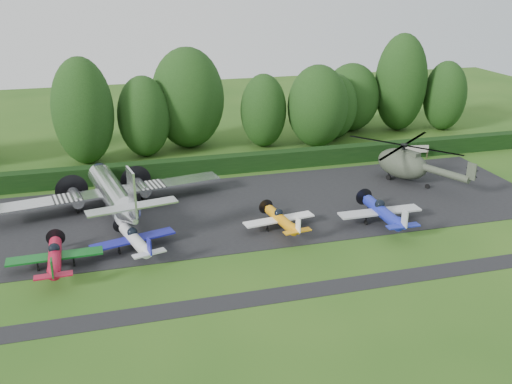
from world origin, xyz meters
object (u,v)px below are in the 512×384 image
object	(u,v)px
light_plane_red	(55,257)
sign_board	(417,150)
light_plane_orange	(281,219)
helicopter	(403,161)
transport_plane	(112,193)
light_plane_white	(135,239)
light_plane_blue	(383,212)

from	to	relation	value
light_plane_red	sign_board	xyz separation A→B (m)	(41.53, 17.93, -0.03)
light_plane_orange	helicopter	size ratio (longest dim) A/B	0.46
transport_plane	light_plane_red	size ratio (longest dim) A/B	2.92
light_plane_red	light_plane_white	size ratio (longest dim) A/B	1.03
transport_plane	helicopter	xyz separation A→B (m)	(31.06, 0.83, 0.25)
transport_plane	light_plane_red	bearing A→B (deg)	-104.23
light_plane_orange	sign_board	xyz separation A→B (m)	(22.47, 15.57, 0.07)
transport_plane	helicopter	size ratio (longest dim) A/B	1.47
light_plane_red	transport_plane	bearing A→B (deg)	67.28
light_plane_blue	sign_board	size ratio (longest dim) A/B	2.77
sign_board	helicopter	bearing A→B (deg)	-139.42
helicopter	light_plane_blue	bearing A→B (deg)	-102.16
transport_plane	light_plane_white	xyz separation A→B (m)	(1.42, -8.88, -0.86)
transport_plane	light_plane_blue	bearing A→B (deg)	-11.12
light_plane_red	sign_board	size ratio (longest dim) A/B	2.56
helicopter	sign_board	bearing A→B (deg)	73.95
light_plane_white	light_plane_blue	bearing A→B (deg)	14.18
transport_plane	light_plane_white	bearing A→B (deg)	-70.52
helicopter	sign_board	xyz separation A→B (m)	(5.70, 6.69, -1.10)
light_plane_white	sign_board	distance (m)	38.95
light_plane_red	helicopter	world-z (taller)	helicopter
transport_plane	light_plane_red	distance (m)	11.49
light_plane_blue	transport_plane	bearing A→B (deg)	158.48
light_plane_white	helicopter	bearing A→B (deg)	33.38
transport_plane	sign_board	distance (m)	37.52
light_plane_blue	helicopter	distance (m)	12.64
light_plane_white	light_plane_orange	size ratio (longest dim) A/B	1.07
light_plane_blue	helicopter	bearing A→B (deg)	53.47
light_plane_red	helicopter	xyz separation A→B (m)	(35.84, 11.25, 1.08)
light_plane_orange	sign_board	bearing A→B (deg)	42.92
light_plane_orange	sign_board	size ratio (longest dim) A/B	2.33
light_plane_blue	light_plane_orange	bearing A→B (deg)	172.38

